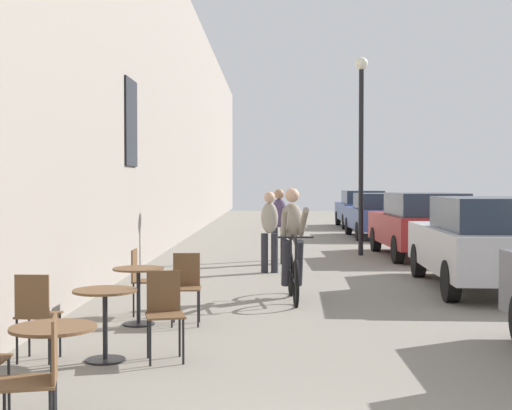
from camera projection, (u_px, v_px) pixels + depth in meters
name	position (u px, v px, depth m)	size (l,w,h in m)	color
building_facade_left	(145.00, 89.00, 17.12)	(0.54, 68.00, 8.06)	gray
cafe_table_near	(53.00, 353.00, 5.34)	(0.64, 0.64, 0.72)	black
cafe_chair_near_toward_street	(39.00, 374.00, 4.77)	(0.46, 0.46, 0.89)	black
cafe_table_mid	(105.00, 309.00, 7.19)	(0.64, 0.64, 0.72)	black
cafe_chair_mid_toward_street	(165.00, 309.00, 7.25)	(0.46, 0.46, 0.89)	black
cafe_chair_mid_toward_wall	(36.00, 311.00, 7.12)	(0.39, 0.39, 0.89)	black
cafe_table_far	(138.00, 284.00, 9.04)	(0.64, 0.64, 0.72)	black
cafe_chair_far_toward_street	(186.00, 283.00, 9.10)	(0.40, 0.40, 0.89)	black
cafe_chair_far_toward_wall	(142.00, 277.00, 9.71)	(0.38, 0.38, 0.89)	black
cyclist_on_bicycle	(293.00, 247.00, 11.02)	(0.52, 1.76, 1.74)	black
pedestrian_near	(270.00, 227.00, 14.31)	(0.35, 0.25, 1.62)	#26262D
pedestrian_mid	(279.00, 222.00, 15.91)	(0.34, 0.24, 1.66)	#26262D
street_lamp	(361.00, 130.00, 17.73)	(0.32, 0.32, 4.90)	black
parked_car_second	(484.00, 242.00, 12.04)	(1.97, 4.44, 1.56)	#B7B7BC
parked_car_third	(421.00, 224.00, 17.30)	(1.94, 4.43, 1.56)	maroon
parked_car_fourth	(378.00, 215.00, 23.62)	(1.80, 4.15, 1.47)	#384C84
parked_car_fifth	(361.00, 208.00, 29.23)	(1.79, 4.21, 1.50)	#384C84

